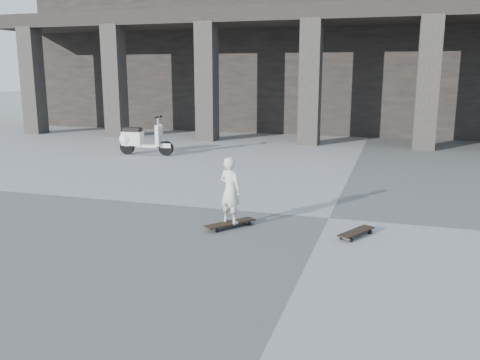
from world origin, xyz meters
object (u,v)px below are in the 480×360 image
(skateboard_spare, at_px, (356,232))
(child, at_px, (230,190))
(scooter, at_px, (137,139))
(longboard, at_px, (230,223))

(skateboard_spare, relative_size, child, 0.72)
(skateboard_spare, height_order, scooter, scooter)
(scooter, bearing_deg, skateboard_spare, -46.34)
(skateboard_spare, xyz_separation_m, scooter, (-6.68, 5.78, 0.38))
(longboard, distance_m, child, 0.53)
(skateboard_spare, height_order, child, child)
(longboard, xyz_separation_m, child, (0.00, 0.00, 0.53))
(longboard, bearing_deg, child, -25.82)
(longboard, distance_m, skateboard_spare, 1.89)
(skateboard_spare, xyz_separation_m, child, (-1.89, -0.13, 0.53))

